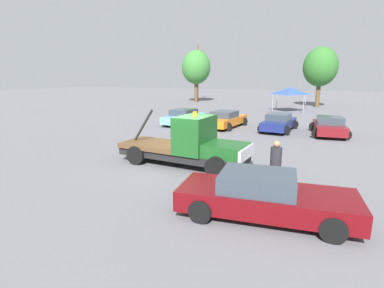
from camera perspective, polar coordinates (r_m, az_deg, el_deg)
ground_plane at (r=14.04m, az=-1.87°, el=-4.00°), size 160.00×160.00×0.00m
tow_truck at (r=13.61m, az=-0.49°, el=-0.27°), size 6.29×2.43×2.54m
foreground_car at (r=9.08m, az=13.53°, el=-9.60°), size 5.22×2.44×1.34m
person_near_truck at (r=11.23m, az=15.66°, el=-3.23°), size 0.40×0.40×1.82m
parked_car_skyblue at (r=25.58m, az=-1.40°, el=5.15°), size 2.86×4.89×1.34m
parked_car_orange at (r=24.38m, az=6.35°, el=4.70°), size 2.90×4.97×1.34m
parked_car_navy at (r=23.50m, az=16.20°, el=3.95°), size 2.62×4.58×1.34m
parked_car_maroon at (r=23.02m, az=24.66°, el=3.12°), size 2.73×4.43×1.34m
canopy_tent_blue at (r=37.14m, az=18.21°, el=9.57°), size 3.41×3.41×2.76m
tree_left at (r=48.51m, az=0.80°, el=14.38°), size 4.50×4.50×8.03m
tree_center at (r=43.57m, az=23.26°, el=13.32°), size 4.35×4.35×7.77m
utility_pole at (r=52.11m, az=1.10°, el=13.75°), size 2.20×0.24×9.30m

